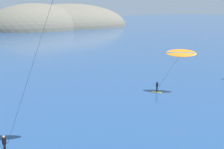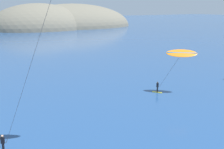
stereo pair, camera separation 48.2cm
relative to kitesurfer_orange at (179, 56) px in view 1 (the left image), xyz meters
name	(u,v)px [view 1 (the left image)]	position (x,y,z in m)	size (l,w,h in m)	color
headland_island	(53,28)	(25.58, 131.18, -5.71)	(99.84, 51.06, 27.98)	#6B6656
kitesurfer_orange	(179,56)	(0.00, 0.00, 0.00)	(5.37, 4.74, 6.71)	yellow
kitesurfer_white	(49,11)	(-21.72, -7.14, 6.81)	(7.90, 4.07, 14.19)	yellow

